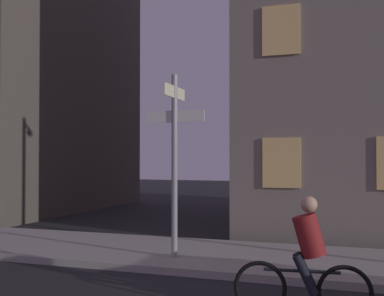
% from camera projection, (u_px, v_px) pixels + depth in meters
% --- Properties ---
extents(sidewalk_kerb, '(40.00, 3.12, 0.14)m').
position_uv_depth(sidewalk_kerb, '(155.00, 252.00, 10.32)').
color(sidewalk_kerb, '#9E9991').
rests_on(sidewalk_kerb, ground_plane).
extents(signpost, '(1.25, 1.12, 3.65)m').
position_uv_depth(signpost, '(174.00, 151.00, 9.50)').
color(signpost, gray).
rests_on(signpost, sidewalk_kerb).
extents(cyclist, '(1.82, 0.36, 1.61)m').
position_uv_depth(cyclist, '(305.00, 261.00, 6.31)').
color(cyclist, black).
rests_on(cyclist, ground_plane).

